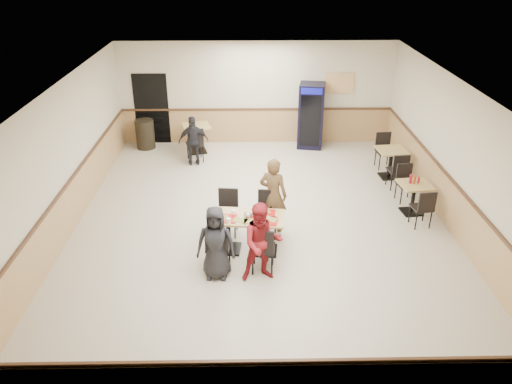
{
  "coord_description": "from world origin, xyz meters",
  "views": [
    {
      "loc": [
        -0.28,
        -9.31,
        5.45
      ],
      "look_at": [
        -0.12,
        -0.5,
        1.03
      ],
      "focal_mm": 35.0,
      "sensor_mm": 36.0,
      "label": 1
    }
  ],
  "objects_px": {
    "main_table": "(247,228)",
    "diner_woman_right": "(262,243)",
    "diner_woman_left": "(216,243)",
    "diner_man_opposite": "(273,195)",
    "pepsi_cooler": "(311,116)",
    "trash_bin": "(145,134)",
    "side_table_near": "(414,194)",
    "back_table": "(197,134)",
    "side_table_far": "(391,159)",
    "lone_diner": "(194,141)"
  },
  "relations": [
    {
      "from": "main_table",
      "to": "diner_woman_right",
      "type": "distance_m",
      "value": 0.97
    },
    {
      "from": "lone_diner",
      "to": "pepsi_cooler",
      "type": "distance_m",
      "value": 3.56
    },
    {
      "from": "back_table",
      "to": "pepsi_cooler",
      "type": "xyz_separation_m",
      "value": [
        3.3,
        0.39,
        0.41
      ]
    },
    {
      "from": "back_table",
      "to": "trash_bin",
      "type": "xyz_separation_m",
      "value": [
        -1.55,
        0.35,
        -0.11
      ]
    },
    {
      "from": "side_table_near",
      "to": "back_table",
      "type": "distance_m",
      "value": 6.34
    },
    {
      "from": "side_table_far",
      "to": "trash_bin",
      "type": "xyz_separation_m",
      "value": [
        -6.65,
        2.18,
        -0.08
      ]
    },
    {
      "from": "diner_woman_left",
      "to": "back_table",
      "type": "distance_m",
      "value": 6.1
    },
    {
      "from": "diner_man_opposite",
      "to": "trash_bin",
      "type": "height_order",
      "value": "diner_man_opposite"
    },
    {
      "from": "main_table",
      "to": "lone_diner",
      "type": "xyz_separation_m",
      "value": [
        -1.42,
        4.31,
        0.17
      ]
    },
    {
      "from": "trash_bin",
      "to": "diner_woman_right",
      "type": "bearing_deg",
      "value": -63.41
    },
    {
      "from": "lone_diner",
      "to": "side_table_near",
      "type": "xyz_separation_m",
      "value": [
        5.12,
        -2.82,
        -0.21
      ]
    },
    {
      "from": "lone_diner",
      "to": "back_table",
      "type": "height_order",
      "value": "lone_diner"
    },
    {
      "from": "main_table",
      "to": "back_table",
      "type": "distance_m",
      "value": 5.41
    },
    {
      "from": "back_table",
      "to": "trash_bin",
      "type": "height_order",
      "value": "trash_bin"
    },
    {
      "from": "diner_woman_left",
      "to": "diner_man_opposite",
      "type": "distance_m",
      "value": 1.97
    },
    {
      "from": "diner_woman_left",
      "to": "side_table_near",
      "type": "xyz_separation_m",
      "value": [
        4.25,
        2.31,
        -0.23
      ]
    },
    {
      "from": "main_table",
      "to": "back_table",
      "type": "xyz_separation_m",
      "value": [
        -1.42,
        5.22,
        0.02
      ]
    },
    {
      "from": "diner_woman_right",
      "to": "back_table",
      "type": "distance_m",
      "value": 6.35
    },
    {
      "from": "diner_woman_left",
      "to": "diner_man_opposite",
      "type": "height_order",
      "value": "diner_man_opposite"
    },
    {
      "from": "lone_diner",
      "to": "side_table_far",
      "type": "distance_m",
      "value": 5.19
    },
    {
      "from": "diner_woman_left",
      "to": "trash_bin",
      "type": "height_order",
      "value": "diner_woman_left"
    },
    {
      "from": "diner_woman_left",
      "to": "side_table_far",
      "type": "height_order",
      "value": "diner_woman_left"
    },
    {
      "from": "diner_man_opposite",
      "to": "trash_bin",
      "type": "relative_size",
      "value": 1.89
    },
    {
      "from": "lone_diner",
      "to": "trash_bin",
      "type": "xyz_separation_m",
      "value": [
        -1.55,
        1.26,
        -0.26
      ]
    },
    {
      "from": "main_table",
      "to": "pepsi_cooler",
      "type": "relative_size",
      "value": 0.8
    },
    {
      "from": "pepsi_cooler",
      "to": "diner_man_opposite",
      "type": "bearing_deg",
      "value": -95.58
    },
    {
      "from": "pepsi_cooler",
      "to": "lone_diner",
      "type": "bearing_deg",
      "value": -148.44
    },
    {
      "from": "main_table",
      "to": "back_table",
      "type": "height_order",
      "value": "back_table"
    },
    {
      "from": "main_table",
      "to": "diner_woman_left",
      "type": "xyz_separation_m",
      "value": [
        -0.55,
        -0.82,
        0.19
      ]
    },
    {
      "from": "diner_woman_left",
      "to": "side_table_far",
      "type": "relative_size",
      "value": 1.81
    },
    {
      "from": "main_table",
      "to": "side_table_near",
      "type": "height_order",
      "value": "main_table"
    },
    {
      "from": "lone_diner",
      "to": "trash_bin",
      "type": "height_order",
      "value": "lone_diner"
    },
    {
      "from": "diner_man_opposite",
      "to": "back_table",
      "type": "xyz_separation_m",
      "value": [
        -1.97,
        4.4,
        -0.27
      ]
    },
    {
      "from": "diner_woman_left",
      "to": "main_table",
      "type": "bearing_deg",
      "value": 60.28
    },
    {
      "from": "diner_woman_right",
      "to": "pepsi_cooler",
      "type": "relative_size",
      "value": 0.8
    },
    {
      "from": "pepsi_cooler",
      "to": "back_table",
      "type": "bearing_deg",
      "value": -163.21
    },
    {
      "from": "main_table",
      "to": "diner_man_opposite",
      "type": "relative_size",
      "value": 0.93
    },
    {
      "from": "trash_bin",
      "to": "lone_diner",
      "type": "bearing_deg",
      "value": -39.16
    },
    {
      "from": "main_table",
      "to": "diner_woman_right",
      "type": "xyz_separation_m",
      "value": [
        0.27,
        -0.9,
        0.24
      ]
    },
    {
      "from": "trash_bin",
      "to": "back_table",
      "type": "bearing_deg",
      "value": -12.73
    },
    {
      "from": "diner_woman_left",
      "to": "diner_woman_right",
      "type": "relative_size",
      "value": 0.93
    },
    {
      "from": "diner_woman_left",
      "to": "trash_bin",
      "type": "xyz_separation_m",
      "value": [
        -2.42,
        6.39,
        -0.27
      ]
    },
    {
      "from": "diner_woman_left",
      "to": "back_table",
      "type": "relative_size",
      "value": 1.53
    },
    {
      "from": "diner_man_opposite",
      "to": "pepsi_cooler",
      "type": "bearing_deg",
      "value": -85.18
    },
    {
      "from": "pepsi_cooler",
      "to": "trash_bin",
      "type": "bearing_deg",
      "value": -169.49
    },
    {
      "from": "side_table_near",
      "to": "trash_bin",
      "type": "relative_size",
      "value": 0.87
    },
    {
      "from": "main_table",
      "to": "lone_diner",
      "type": "bearing_deg",
      "value": 113.99
    },
    {
      "from": "side_table_far",
      "to": "lone_diner",
      "type": "bearing_deg",
      "value": 169.81
    },
    {
      "from": "diner_woman_right",
      "to": "pepsi_cooler",
      "type": "xyz_separation_m",
      "value": [
        1.61,
        6.51,
        0.19
      ]
    },
    {
      "from": "diner_man_opposite",
      "to": "trash_bin",
      "type": "xyz_separation_m",
      "value": [
        -3.51,
        4.75,
        -0.38
      ]
    }
  ]
}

